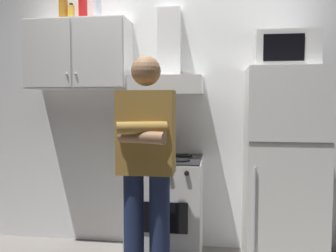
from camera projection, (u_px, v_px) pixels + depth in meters
back_wall_tiled at (177, 100)px, 3.35m from camera, size 4.80×0.10×2.70m
upper_cabinet at (79, 55)px, 3.21m from camera, size 0.90×0.37×0.60m
stove_oven at (166, 208)px, 3.07m from camera, size 0.60×0.62×0.87m
range_hood at (168, 71)px, 3.11m from camera, size 0.60×0.44×0.75m
refrigerator at (283, 168)px, 2.91m from camera, size 0.60×0.62×1.60m
microwave at (285, 51)px, 2.87m from camera, size 0.48×0.37×0.28m
person_standing at (146, 166)px, 2.44m from camera, size 0.38×0.33×1.64m
bottle_liquor_amber at (63, 6)px, 3.24m from camera, size 0.08×0.08×0.29m
bottle_soda_red at (83, 7)px, 3.22m from camera, size 0.08×0.08×0.27m
bottle_spice_jar at (71, 13)px, 3.19m from camera, size 0.06×0.06×0.15m
bottle_vodka_clear at (98, 4)px, 3.14m from camera, size 0.07×0.07×0.28m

